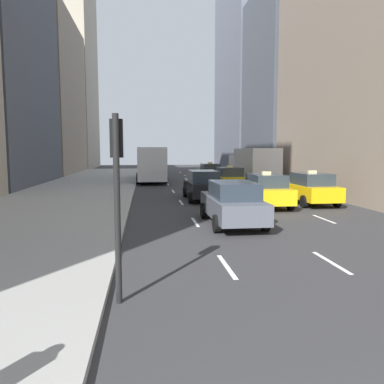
{
  "coord_description": "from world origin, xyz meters",
  "views": [
    {
      "loc": [
        -2.23,
        -1.04,
        2.91
      ],
      "look_at": [
        -0.44,
        13.15,
        1.35
      ],
      "focal_mm": 35.0,
      "sensor_mm": 36.0,
      "label": 1
    }
  ],
  "objects_px": {
    "taxi_second": "(310,188)",
    "taxi_third": "(229,179)",
    "taxi_fourth": "(210,172)",
    "sedan_silver_behind": "(203,185)",
    "traffic_light_pole": "(117,178)",
    "box_truck": "(253,166)",
    "city_bus": "(151,163)",
    "sedan_black_near": "(232,203)",
    "taxi_lead": "(265,190)"
  },
  "relations": [
    {
      "from": "taxi_lead",
      "to": "taxi_second",
      "type": "xyz_separation_m",
      "value": [
        2.8,
        0.68,
        0.0
      ]
    },
    {
      "from": "taxi_third",
      "to": "taxi_second",
      "type": "bearing_deg",
      "value": -70.16
    },
    {
      "from": "taxi_third",
      "to": "taxi_fourth",
      "type": "xyz_separation_m",
      "value": [
        0.0,
        8.4,
        0.0
      ]
    },
    {
      "from": "taxi_third",
      "to": "city_bus",
      "type": "bearing_deg",
      "value": 119.65
    },
    {
      "from": "taxi_third",
      "to": "box_truck",
      "type": "bearing_deg",
      "value": 50.72
    },
    {
      "from": "taxi_fourth",
      "to": "box_truck",
      "type": "distance_m",
      "value": 5.77
    },
    {
      "from": "taxi_second",
      "to": "traffic_light_pole",
      "type": "relative_size",
      "value": 1.22
    },
    {
      "from": "sedan_black_near",
      "to": "box_truck",
      "type": "xyz_separation_m",
      "value": [
        5.6,
        16.33,
        0.83
      ]
    },
    {
      "from": "taxi_third",
      "to": "traffic_light_pole",
      "type": "distance_m",
      "value": 21.28
    },
    {
      "from": "box_truck",
      "to": "sedan_black_near",
      "type": "bearing_deg",
      "value": -108.93
    },
    {
      "from": "taxi_fourth",
      "to": "sedan_black_near",
      "type": "xyz_separation_m",
      "value": [
        -2.8,
        -21.3,
        0.0
      ]
    },
    {
      "from": "taxi_second",
      "to": "traffic_light_pole",
      "type": "distance_m",
      "value": 15.7
    },
    {
      "from": "box_truck",
      "to": "traffic_light_pole",
      "type": "bearing_deg",
      "value": -112.08
    },
    {
      "from": "taxi_second",
      "to": "sedan_black_near",
      "type": "relative_size",
      "value": 0.91
    },
    {
      "from": "sedan_black_near",
      "to": "taxi_second",
      "type": "bearing_deg",
      "value": 42.56
    },
    {
      "from": "sedan_black_near",
      "to": "city_bus",
      "type": "xyz_separation_m",
      "value": [
        -2.81,
        22.76,
        0.91
      ]
    },
    {
      "from": "city_bus",
      "to": "taxi_lead",
      "type": "bearing_deg",
      "value": -72.95
    },
    {
      "from": "sedan_black_near",
      "to": "city_bus",
      "type": "height_order",
      "value": "city_bus"
    },
    {
      "from": "taxi_lead",
      "to": "traffic_light_pole",
      "type": "distance_m",
      "value": 13.58
    },
    {
      "from": "taxi_lead",
      "to": "sedan_silver_behind",
      "type": "distance_m",
      "value": 4.27
    },
    {
      "from": "sedan_black_near",
      "to": "sedan_silver_behind",
      "type": "height_order",
      "value": "sedan_silver_behind"
    },
    {
      "from": "taxi_second",
      "to": "box_truck",
      "type": "bearing_deg",
      "value": 90.0
    },
    {
      "from": "taxi_second",
      "to": "taxi_third",
      "type": "relative_size",
      "value": 1.0
    },
    {
      "from": "taxi_second",
      "to": "city_bus",
      "type": "bearing_deg",
      "value": 115.52
    },
    {
      "from": "taxi_lead",
      "to": "traffic_light_pole",
      "type": "xyz_separation_m",
      "value": [
        -6.75,
        -11.68,
        1.53
      ]
    },
    {
      "from": "taxi_fourth",
      "to": "traffic_light_pole",
      "type": "relative_size",
      "value": 1.22
    },
    {
      "from": "sedan_silver_behind",
      "to": "box_truck",
      "type": "height_order",
      "value": "box_truck"
    },
    {
      "from": "taxi_second",
      "to": "taxi_lead",
      "type": "bearing_deg",
      "value": -166.31
    },
    {
      "from": "taxi_lead",
      "to": "sedan_black_near",
      "type": "distance_m",
      "value": 5.27
    },
    {
      "from": "box_truck",
      "to": "taxi_second",
      "type": "bearing_deg",
      "value": -90.0
    },
    {
      "from": "taxi_second",
      "to": "sedan_black_near",
      "type": "distance_m",
      "value": 7.6
    },
    {
      "from": "city_bus",
      "to": "sedan_silver_behind",
      "type": "bearing_deg",
      "value": -79.44
    },
    {
      "from": "taxi_fourth",
      "to": "taxi_third",
      "type": "bearing_deg",
      "value": -90.0
    },
    {
      "from": "sedan_silver_behind",
      "to": "taxi_third",
      "type": "bearing_deg",
      "value": 61.79
    },
    {
      "from": "taxi_third",
      "to": "city_bus",
      "type": "height_order",
      "value": "city_bus"
    },
    {
      "from": "taxi_fourth",
      "to": "sedan_silver_behind",
      "type": "xyz_separation_m",
      "value": [
        -2.8,
        -13.62,
        0.02
      ]
    },
    {
      "from": "taxi_fourth",
      "to": "sedan_silver_behind",
      "type": "relative_size",
      "value": 0.91
    },
    {
      "from": "sedan_silver_behind",
      "to": "traffic_light_pole",
      "type": "xyz_separation_m",
      "value": [
        -3.95,
        -14.9,
        1.51
      ]
    },
    {
      "from": "sedan_silver_behind",
      "to": "box_truck",
      "type": "bearing_deg",
      "value": 57.06
    },
    {
      "from": "sedan_black_near",
      "to": "traffic_light_pole",
      "type": "bearing_deg",
      "value": -118.68
    },
    {
      "from": "sedan_black_near",
      "to": "box_truck",
      "type": "relative_size",
      "value": 0.57
    },
    {
      "from": "taxi_third",
      "to": "traffic_light_pole",
      "type": "bearing_deg",
      "value": -108.54
    },
    {
      "from": "taxi_third",
      "to": "sedan_silver_behind",
      "type": "distance_m",
      "value": 5.92
    },
    {
      "from": "taxi_second",
      "to": "taxi_third",
      "type": "height_order",
      "value": "same"
    },
    {
      "from": "taxi_second",
      "to": "box_truck",
      "type": "height_order",
      "value": "box_truck"
    },
    {
      "from": "taxi_lead",
      "to": "taxi_third",
      "type": "distance_m",
      "value": 8.44
    },
    {
      "from": "sedan_silver_behind",
      "to": "traffic_light_pole",
      "type": "relative_size",
      "value": 1.34
    },
    {
      "from": "taxi_lead",
      "to": "box_truck",
      "type": "relative_size",
      "value": 0.52
    },
    {
      "from": "taxi_fourth",
      "to": "city_bus",
      "type": "xyz_separation_m",
      "value": [
        -5.61,
        1.45,
        0.91
      ]
    },
    {
      "from": "taxi_lead",
      "to": "sedan_black_near",
      "type": "xyz_separation_m",
      "value": [
        -2.8,
        -4.46,
        0.0
      ]
    }
  ]
}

